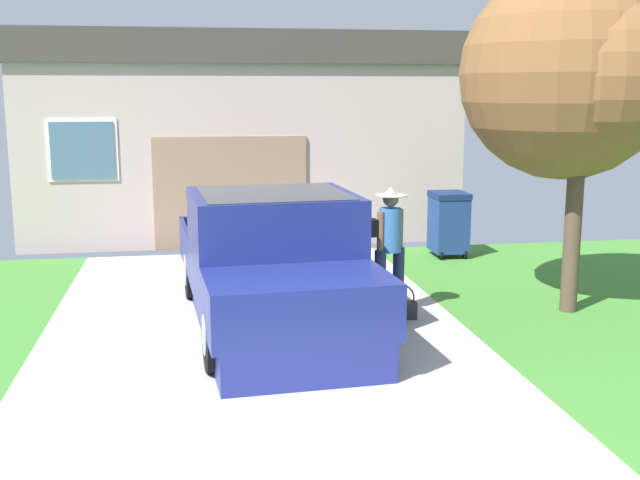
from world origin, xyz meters
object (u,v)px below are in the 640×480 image
Objects in this scene: handbag at (401,309)px; wheeled_trash_bin at (449,222)px; house_with_garage at (237,132)px; person_with_hat at (390,244)px; pickup_truck at (273,269)px; front_yard_tree at (576,76)px.

wheeled_trash_bin is at bearing 63.06° from handbag.
person_with_hat is at bearing -78.54° from house_with_garage.
person_with_hat is at bearing -171.04° from pickup_truck.
handbag is 0.05× the size of house_with_garage.
pickup_truck is 1.63m from person_with_hat.
person_with_hat reaches higher than handbag.
pickup_truck is 11.32× the size of handbag.
pickup_truck is at bearing -176.84° from handbag.
front_yard_tree is at bearing -62.30° from house_with_garage.
handbag is 0.10× the size of front_yard_tree.
pickup_truck is at bearing -16.08° from person_with_hat.
house_with_garage reaches higher than handbag.
house_with_garage is at bearing 117.70° from front_yard_tree.
house_with_garage reaches higher than wheeled_trash_bin.
house_with_garage is (-1.51, 7.47, 1.08)m from person_with_hat.
pickup_truck is 3.05× the size of person_with_hat.
wheeled_trash_bin is (1.95, 3.39, -0.32)m from person_with_hat.
pickup_truck is at bearing -175.69° from front_yard_tree.
front_yard_tree reaches higher than wheeled_trash_bin.
wheeled_trash_bin is at bearing 98.00° from front_yard_tree.
person_with_hat is 0.85m from handbag.
pickup_truck is 4.51× the size of wheeled_trash_bin.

